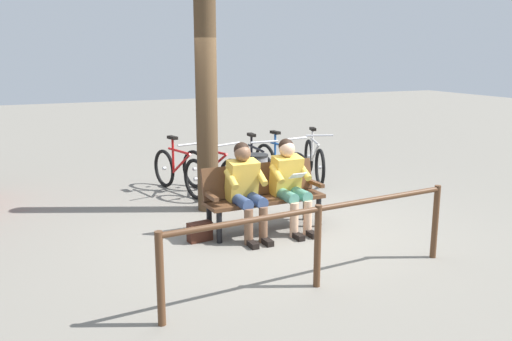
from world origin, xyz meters
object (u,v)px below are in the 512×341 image
at_px(tree_trunk, 206,104).
at_px(bicycle_orange, 213,172).
at_px(handbag, 200,232).
at_px(bench, 262,192).
at_px(person_companion, 246,186).
at_px(bicycle_blue, 179,172).
at_px(person_reading, 290,180).
at_px(bicycle_green, 314,160).
at_px(bicycle_black, 255,168).
at_px(litter_bin, 257,179).
at_px(bicycle_silver, 281,165).

bearing_deg(tree_trunk, bicycle_orange, -113.25).
bearing_deg(handbag, bench, -172.34).
height_order(person_companion, tree_trunk, tree_trunk).
distance_m(bicycle_orange, bicycle_blue, 0.56).
height_order(person_reading, bicycle_green, person_reading).
height_order(bicycle_green, bicycle_black, same).
height_order(bench, person_reading, person_reading).
distance_m(person_companion, bicycle_blue, 2.46).
distance_m(handbag, bicycle_orange, 2.32).
bearing_deg(person_reading, bicycle_green, -128.55).
xyz_separation_m(person_reading, person_companion, (0.64, 0.03, -0.00)).
relative_size(handbag, litter_bin, 0.38).
height_order(handbag, tree_trunk, tree_trunk).
xyz_separation_m(person_reading, litter_bin, (-0.08, -1.27, -0.27)).
height_order(bicycle_black, bicycle_blue, same).
distance_m(bicycle_green, bicycle_silver, 0.75).
distance_m(tree_trunk, bicycle_silver, 2.27).
xyz_separation_m(person_reading, bicycle_black, (-0.44, -2.15, -0.31)).
relative_size(tree_trunk, bicycle_blue, 1.92).
height_order(litter_bin, bicycle_green, bicycle_green).
bearing_deg(litter_bin, person_reading, 86.31).
relative_size(person_reading, bicycle_silver, 0.72).
relative_size(person_reading, bicycle_green, 0.74).
height_order(person_reading, bicycle_black, person_reading).
bearing_deg(bicycle_orange, bicycle_black, 70.74).
height_order(litter_bin, bicycle_black, bicycle_black).
bearing_deg(bicycle_blue, bicycle_silver, 70.25).
distance_m(person_companion, bicycle_black, 2.45).
bearing_deg(bicycle_black, bicycle_orange, -87.61).
bearing_deg(person_companion, handbag, -7.99).
bearing_deg(handbag, bicycle_black, -128.29).
height_order(litter_bin, bicycle_orange, bicycle_orange).
distance_m(person_companion, bicycle_orange, 2.22).
relative_size(bench, bicycle_orange, 1.01).
bearing_deg(bench, bicycle_black, -113.60).
bearing_deg(bicycle_green, bicycle_orange, -65.96).
xyz_separation_m(bench, bicycle_blue, (0.51, -2.25, -0.15)).
relative_size(person_companion, bicycle_black, 0.71).
relative_size(person_companion, litter_bin, 1.54).
bearing_deg(litter_bin, tree_trunk, -1.95).
xyz_separation_m(person_reading, bicycle_green, (-1.72, -2.37, -0.31)).
bearing_deg(person_reading, person_companion, -0.05).
bearing_deg(bicycle_green, handbag, -33.58).
distance_m(tree_trunk, litter_bin, 1.41).
distance_m(handbag, bicycle_blue, 2.42).
bearing_deg(bench, person_reading, 152.72).
distance_m(person_reading, litter_bin, 1.30).
bearing_deg(person_companion, bicycle_silver, -127.98).
distance_m(person_reading, handbag, 1.35).
height_order(bicycle_green, bicycle_blue, same).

